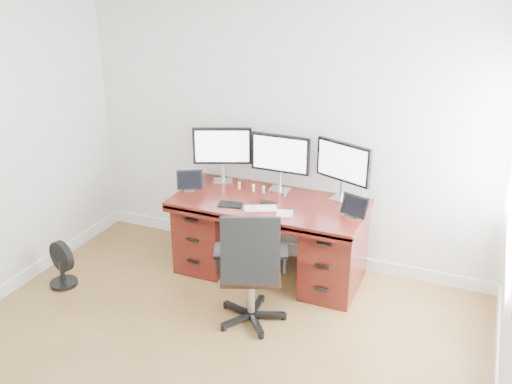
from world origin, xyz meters
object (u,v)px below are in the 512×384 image
at_px(keyboard, 260,208).
at_px(desk, 270,235).
at_px(floor_fan, 61,265).
at_px(office_chair, 251,287).
at_px(monitor_center, 280,156).

bearing_deg(keyboard, desk, 65.25).
relative_size(desk, floor_fan, 4.01).
bearing_deg(floor_fan, office_chair, 19.96).
height_order(office_chair, floor_fan, office_chair).
relative_size(floor_fan, keyboard, 1.53).
relative_size(floor_fan, monitor_center, 0.77).
relative_size(office_chair, monitor_center, 1.83).
bearing_deg(office_chair, desk, 78.84).
height_order(desk, monitor_center, monitor_center).
xyz_separation_m(floor_fan, keyboard, (1.64, 0.68, 0.55)).
bearing_deg(desk, floor_fan, -151.13).
xyz_separation_m(office_chair, monitor_center, (-0.15, 1.02, 0.75)).
distance_m(monitor_center, keyboard, 0.57).
bearing_deg(floor_fan, keyboard, 38.63).
height_order(monitor_center, keyboard, monitor_center).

